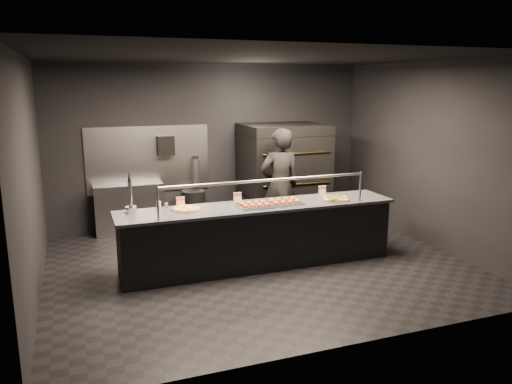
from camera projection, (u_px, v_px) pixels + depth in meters
room at (256, 165)px, 7.14m from camera, size 6.04×6.00×3.00m
service_counter at (259, 235)px, 7.33m from camera, size 4.10×0.78×1.37m
pizza_oven at (283, 175)px, 9.37m from camera, size 1.50×1.23×1.91m
prep_shelf at (130, 209)px, 8.91m from camera, size 1.20×0.35×0.90m
towel_dispenser at (166, 145)px, 8.98m from camera, size 0.30×0.20×0.35m
fire_extinguisher at (196, 170)px, 9.28m from camera, size 0.14×0.14×0.51m
beer_tap at (131, 201)px, 6.77m from camera, size 0.15×0.21×0.57m
round_pizza at (187, 209)px, 6.95m from camera, size 0.45×0.45×0.03m
slider_tray_a at (254, 205)px, 7.11m from camera, size 0.49×0.38×0.07m
slider_tray_b at (284, 202)px, 7.29m from camera, size 0.53×0.42×0.08m
square_pizza at (335, 199)px, 7.54m from camera, size 0.45×0.45×0.05m
condiment_jar at (161, 205)px, 7.01m from camera, size 0.16×0.06×0.11m
tent_cards at (249, 196)px, 7.45m from camera, size 2.39×0.04×0.15m
trash_bin at (194, 210)px, 9.23m from camera, size 0.43×0.43×0.72m
worker at (280, 186)px, 8.34m from camera, size 0.72×0.49×1.93m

